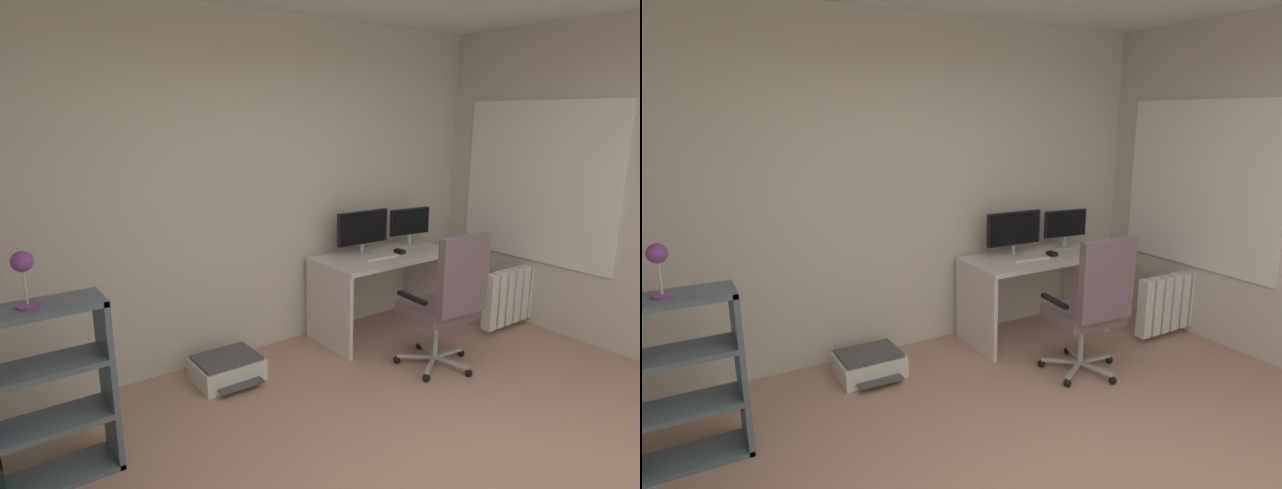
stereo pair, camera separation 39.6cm
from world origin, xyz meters
TOP-DOWN VIEW (x-y plane):
  - wall_back at (0.00, 2.54)m, footprint 4.94×0.10m
  - window_pane at (2.47, 1.48)m, footprint 0.01×1.44m
  - window_frame at (2.46, 1.48)m, footprint 0.02×1.52m
  - desk at (1.18, 2.13)m, footprint 1.30×0.65m
  - monitor_main at (1.01, 2.24)m, footprint 0.54×0.18m
  - monitor_secondary at (1.60, 2.24)m, footprint 0.44×0.18m
  - keyboard at (1.05, 2.06)m, footprint 0.35×0.15m
  - computer_mouse at (1.30, 2.06)m, footprint 0.06×0.10m
  - office_chair at (1.04, 1.25)m, footprint 0.63×0.63m
  - bookshelf at (-1.84, 1.65)m, footprint 0.78×0.30m
  - desk_lamp at (-1.73, 1.65)m, footprint 0.11×0.11m
  - printer at (-0.42, 2.12)m, footprint 0.49×0.48m
  - radiator at (2.37, 1.48)m, footprint 1.05×0.10m

SIDE VIEW (x-z plane):
  - printer at x=-0.42m, z-range 0.00..0.19m
  - radiator at x=2.37m, z-range 0.06..0.58m
  - bookshelf at x=-1.84m, z-range -0.01..1.01m
  - desk at x=1.18m, z-range 0.16..0.91m
  - office_chair at x=1.04m, z-range 0.04..1.16m
  - keyboard at x=1.05m, z-range 0.75..0.77m
  - computer_mouse at x=1.30m, z-range 0.75..0.78m
  - monitor_secondary at x=1.60m, z-range 0.78..1.14m
  - monitor_main at x=1.01m, z-range 0.78..1.18m
  - desk_lamp at x=-1.73m, z-range 1.08..1.38m
  - window_pane at x=2.47m, z-range 0.68..2.07m
  - window_frame at x=2.46m, z-range 0.64..2.11m
  - wall_back at x=0.00m, z-range 0.00..2.76m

